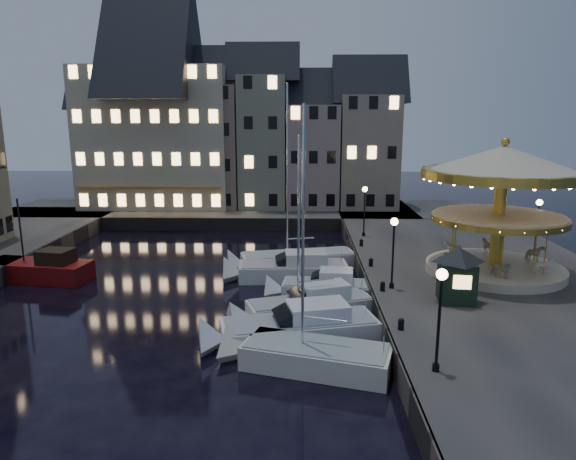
{
  "coord_description": "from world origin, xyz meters",
  "views": [
    {
      "loc": [
        1.84,
        -27.59,
        11.01
      ],
      "look_at": [
        1.0,
        8.0,
        3.2
      ],
      "focal_mm": 32.0,
      "sensor_mm": 36.0,
      "label": 1
    }
  ],
  "objects_px": {
    "streetlamp_c": "(365,204)",
    "ticket_kiosk": "(458,265)",
    "motorboat_a": "(304,356)",
    "motorboat_b": "(292,330)",
    "bollard_a": "(401,323)",
    "bollard_c": "(371,262)",
    "streetlamp_d": "(538,220)",
    "motorboat_e": "(287,270)",
    "motorboat_f": "(291,261)",
    "bollard_d": "(361,242)",
    "streetlamp_a": "(440,305)",
    "motorboat_c": "(303,308)",
    "motorboat_d": "(319,290)",
    "red_fishing_boat": "(40,270)",
    "bollard_b": "(383,286)",
    "carousel": "(502,185)",
    "streetlamp_b": "(393,243)"
  },
  "relations": [
    {
      "from": "bollard_c",
      "to": "motorboat_c",
      "type": "relative_size",
      "value": 0.05
    },
    {
      "from": "bollard_b",
      "to": "motorboat_b",
      "type": "xyz_separation_m",
      "value": [
        -5.15,
        -4.14,
        -0.96
      ]
    },
    {
      "from": "motorboat_c",
      "to": "motorboat_b",
      "type": "bearing_deg",
      "value": -101.22
    },
    {
      "from": "motorboat_a",
      "to": "motorboat_b",
      "type": "bearing_deg",
      "value": 102.72
    },
    {
      "from": "motorboat_e",
      "to": "motorboat_f",
      "type": "bearing_deg",
      "value": 86.11
    },
    {
      "from": "motorboat_b",
      "to": "red_fishing_boat",
      "type": "height_order",
      "value": "red_fishing_boat"
    },
    {
      "from": "bollard_a",
      "to": "red_fishing_boat",
      "type": "relative_size",
      "value": 0.08
    },
    {
      "from": "streetlamp_a",
      "to": "bollard_c",
      "type": "height_order",
      "value": "streetlamp_a"
    },
    {
      "from": "streetlamp_d",
      "to": "ticket_kiosk",
      "type": "bearing_deg",
      "value": -132.09
    },
    {
      "from": "motorboat_f",
      "to": "streetlamp_c",
      "type": "bearing_deg",
      "value": 40.58
    },
    {
      "from": "motorboat_b",
      "to": "motorboat_c",
      "type": "relative_size",
      "value": 0.83
    },
    {
      "from": "streetlamp_b",
      "to": "streetlamp_d",
      "type": "relative_size",
      "value": 1.0
    },
    {
      "from": "bollard_a",
      "to": "motorboat_e",
      "type": "height_order",
      "value": "motorboat_e"
    },
    {
      "from": "bollard_a",
      "to": "bollard_c",
      "type": "bearing_deg",
      "value": 90.0
    },
    {
      "from": "motorboat_e",
      "to": "motorboat_f",
      "type": "relative_size",
      "value": 0.68
    },
    {
      "from": "streetlamp_b",
      "to": "motorboat_d",
      "type": "distance_m",
      "value": 5.59
    },
    {
      "from": "streetlamp_c",
      "to": "ticket_kiosk",
      "type": "xyz_separation_m",
      "value": [
        3.08,
        -15.61,
        -0.67
      ]
    },
    {
      "from": "bollard_d",
      "to": "motorboat_b",
      "type": "height_order",
      "value": "motorboat_b"
    },
    {
      "from": "streetlamp_d",
      "to": "ticket_kiosk",
      "type": "height_order",
      "value": "streetlamp_d"
    },
    {
      "from": "streetlamp_c",
      "to": "motorboat_d",
      "type": "relative_size",
      "value": 0.65
    },
    {
      "from": "motorboat_b",
      "to": "motorboat_e",
      "type": "distance_m",
      "value": 10.25
    },
    {
      "from": "carousel",
      "to": "bollard_a",
      "type": "bearing_deg",
      "value": -129.88
    },
    {
      "from": "streetlamp_c",
      "to": "motorboat_e",
      "type": "xyz_separation_m",
      "value": [
        -6.22,
        -7.9,
        -3.37
      ]
    },
    {
      "from": "motorboat_a",
      "to": "motorboat_f",
      "type": "distance_m",
      "value": 15.64
    },
    {
      "from": "bollard_b",
      "to": "red_fishing_boat",
      "type": "height_order",
      "value": "red_fishing_boat"
    },
    {
      "from": "streetlamp_a",
      "to": "motorboat_c",
      "type": "xyz_separation_m",
      "value": [
        -5.15,
        8.35,
        -3.34
      ]
    },
    {
      "from": "ticket_kiosk",
      "to": "red_fishing_boat",
      "type": "bearing_deg",
      "value": 164.91
    },
    {
      "from": "motorboat_b",
      "to": "motorboat_d",
      "type": "xyz_separation_m",
      "value": [
        1.58,
        6.19,
        -0.01
      ]
    },
    {
      "from": "ticket_kiosk",
      "to": "motorboat_d",
      "type": "bearing_deg",
      "value": 153.18
    },
    {
      "from": "motorboat_a",
      "to": "motorboat_c",
      "type": "relative_size",
      "value": 1.19
    },
    {
      "from": "motorboat_a",
      "to": "carousel",
      "type": "distance_m",
      "value": 17.34
    },
    {
      "from": "bollard_c",
      "to": "streetlamp_d",
      "type": "bearing_deg",
      "value": 11.86
    },
    {
      "from": "streetlamp_a",
      "to": "motorboat_d",
      "type": "xyz_separation_m",
      "value": [
        -4.17,
        11.56,
        -3.38
      ]
    },
    {
      "from": "streetlamp_d",
      "to": "bollard_d",
      "type": "relative_size",
      "value": 7.32
    },
    {
      "from": "streetlamp_a",
      "to": "bollard_d",
      "type": "height_order",
      "value": "streetlamp_a"
    },
    {
      "from": "motorboat_c",
      "to": "motorboat_a",
      "type": "bearing_deg",
      "value": -89.94
    },
    {
      "from": "bollard_b",
      "to": "motorboat_a",
      "type": "height_order",
      "value": "motorboat_a"
    },
    {
      "from": "motorboat_e",
      "to": "ticket_kiosk",
      "type": "height_order",
      "value": "ticket_kiosk"
    },
    {
      "from": "motorboat_f",
      "to": "ticket_kiosk",
      "type": "height_order",
      "value": "motorboat_f"
    },
    {
      "from": "streetlamp_c",
      "to": "motorboat_b",
      "type": "distance_m",
      "value": 19.32
    },
    {
      "from": "ticket_kiosk",
      "to": "bollard_d",
      "type": "bearing_deg",
      "value": 106.89
    },
    {
      "from": "bollard_b",
      "to": "motorboat_c",
      "type": "xyz_separation_m",
      "value": [
        -4.55,
        -1.15,
        -0.93
      ]
    },
    {
      "from": "bollard_d",
      "to": "motorboat_e",
      "type": "xyz_separation_m",
      "value": [
        -5.62,
        -4.4,
        -0.96
      ]
    },
    {
      "from": "bollard_b",
      "to": "motorboat_f",
      "type": "bearing_deg",
      "value": 121.58
    },
    {
      "from": "streetlamp_c",
      "to": "motorboat_a",
      "type": "height_order",
      "value": "motorboat_a"
    },
    {
      "from": "motorboat_d",
      "to": "red_fishing_boat",
      "type": "relative_size",
      "value": 0.85
    },
    {
      "from": "carousel",
      "to": "bollard_c",
      "type": "bearing_deg",
      "value": 170.47
    },
    {
      "from": "bollard_c",
      "to": "motorboat_e",
      "type": "xyz_separation_m",
      "value": [
        -5.62,
        1.1,
        -0.96
      ]
    },
    {
      "from": "streetlamp_c",
      "to": "bollard_a",
      "type": "height_order",
      "value": "streetlamp_c"
    },
    {
      "from": "streetlamp_a",
      "to": "bollard_b",
      "type": "height_order",
      "value": "streetlamp_a"
    }
  ]
}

